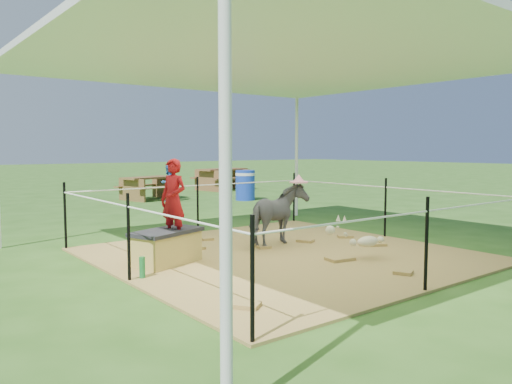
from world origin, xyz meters
TOP-DOWN VIEW (x-y plane):
  - ground at (0.00, 0.00)m, footprint 90.00×90.00m
  - hay_patch at (0.00, 0.00)m, footprint 4.60×4.60m
  - canopy_tent at (0.00, 0.00)m, footprint 6.30×6.30m
  - rope_fence at (0.00, -0.00)m, footprint 4.54×4.54m
  - straw_bale at (-1.55, 0.45)m, footprint 0.97×0.70m
  - dark_cloth at (-1.55, 0.45)m, footprint 1.04×0.77m
  - woman at (-1.45, 0.45)m, footprint 0.36×0.44m
  - green_bottle at (-2.10, -0.00)m, footprint 0.09×0.09m
  - pony at (0.32, 0.48)m, footprint 1.20×0.80m
  - pink_hat at (0.32, 0.48)m, footprint 0.29×0.29m
  - foal at (0.69, -0.92)m, footprint 0.95×0.54m
  - trash_barrel at (4.07, 6.34)m, footprint 0.57×0.57m
  - picnic_table_near at (1.96, 8.21)m, footprint 1.84×1.52m
  - picnic_table_far at (5.53, 9.70)m, footprint 2.04×1.62m
  - distant_person at (2.18, 7.43)m, footprint 0.59×0.51m

SIDE VIEW (x-z plane):
  - ground at x=0.00m, z-range 0.00..0.00m
  - hay_patch at x=0.00m, z-range 0.00..0.03m
  - green_bottle at x=-2.10m, z-range 0.03..0.27m
  - straw_bale at x=-1.55m, z-range 0.03..0.42m
  - foal at x=0.69m, z-range 0.03..0.55m
  - picnic_table_near at x=1.96m, z-range 0.00..0.67m
  - picnic_table_far at x=5.53m, z-range 0.00..0.77m
  - trash_barrel at x=4.07m, z-range 0.00..0.86m
  - dark_cloth at x=-1.55m, z-range 0.42..0.46m
  - pony at x=0.32m, z-range 0.03..0.96m
  - distant_person at x=2.18m, z-range 0.00..1.03m
  - rope_fence at x=0.00m, z-range 0.14..1.14m
  - woman at x=-1.45m, z-range 0.42..1.46m
  - pink_hat at x=0.32m, z-range 0.96..1.09m
  - canopy_tent at x=0.00m, z-range 1.24..4.14m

